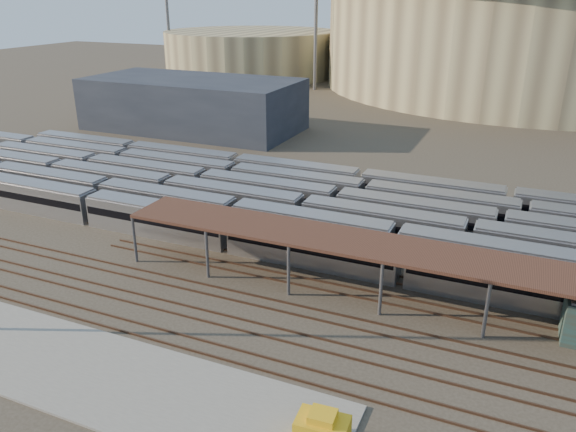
% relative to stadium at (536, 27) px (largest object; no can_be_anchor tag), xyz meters
% --- Properties ---
extents(ground, '(420.00, 420.00, 0.00)m').
position_rel_stadium_xyz_m(ground, '(-25.00, -140.00, -16.47)').
color(ground, '#383026').
rests_on(ground, ground).
extents(apron, '(50.00, 9.00, 0.20)m').
position_rel_stadium_xyz_m(apron, '(-30.00, -155.00, -16.37)').
color(apron, gray).
rests_on(apron, ground).
extents(subway_trains, '(128.96, 23.90, 3.60)m').
position_rel_stadium_xyz_m(subway_trains, '(-23.89, -121.50, -14.67)').
color(subway_trains, '#BBBBC0').
rests_on(subway_trains, ground).
extents(inspection_shed, '(60.30, 6.00, 5.30)m').
position_rel_stadium_xyz_m(inspection_shed, '(-3.00, -136.00, -11.49)').
color(inspection_shed, '#5A5A5F').
rests_on(inspection_shed, ground).
extents(empty_tracks, '(170.00, 9.62, 0.18)m').
position_rel_stadium_xyz_m(empty_tracks, '(-25.00, -145.00, -16.38)').
color(empty_tracks, '#4C3323').
rests_on(empty_tracks, ground).
extents(stadium, '(124.00, 124.00, 32.50)m').
position_rel_stadium_xyz_m(stadium, '(0.00, 0.00, 0.00)').
color(stadium, tan).
rests_on(stadium, ground).
extents(secondary_arena, '(56.00, 56.00, 14.00)m').
position_rel_stadium_xyz_m(secondary_arena, '(-85.00, -10.00, -9.47)').
color(secondary_arena, tan).
rests_on(secondary_arena, ground).
extents(service_building, '(42.00, 20.00, 10.00)m').
position_rel_stadium_xyz_m(service_building, '(-60.00, -85.00, -11.47)').
color(service_building, '#1E232D').
rests_on(service_building, ground).
extents(floodlight_0, '(4.00, 1.00, 38.40)m').
position_rel_stadium_xyz_m(floodlight_0, '(-55.00, -30.00, 4.18)').
color(floodlight_0, '#5A5A5F').
rests_on(floodlight_0, ground).
extents(floodlight_1, '(4.00, 1.00, 38.40)m').
position_rel_stadium_xyz_m(floodlight_1, '(-110.00, -20.00, 4.18)').
color(floodlight_1, '#5A5A5F').
rests_on(floodlight_1, ground).
extents(floodlight_3, '(4.00, 1.00, 38.40)m').
position_rel_stadium_xyz_m(floodlight_3, '(-35.00, 20.00, 4.18)').
color(floodlight_3, '#5A5A5F').
rests_on(floodlight_3, ground).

